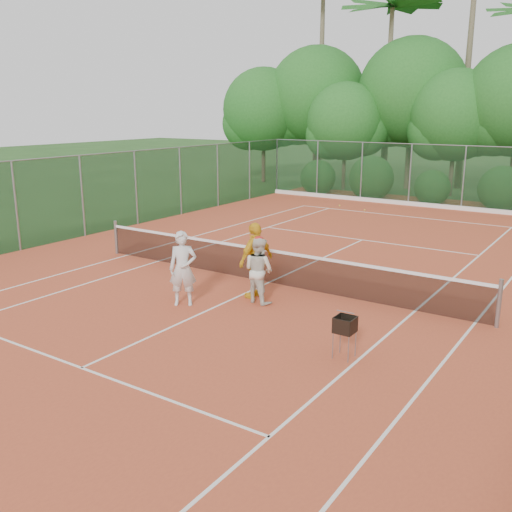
{
  "coord_description": "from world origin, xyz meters",
  "views": [
    {
      "loc": [
        8.05,
        -12.64,
        4.65
      ],
      "look_at": [
        0.4,
        -1.2,
        1.1
      ],
      "focal_mm": 40.0,
      "sensor_mm": 36.0,
      "label": 1
    }
  ],
  "objects_px": {
    "player_white": "(183,269)",
    "player_yellow": "(256,260)",
    "player_center_grp": "(259,270)",
    "ball_hopper": "(345,325)"
  },
  "relations": [
    {
      "from": "player_yellow",
      "to": "player_white",
      "type": "bearing_deg",
      "value": -29.8
    },
    {
      "from": "player_center_grp",
      "to": "player_yellow",
      "type": "height_order",
      "value": "player_yellow"
    },
    {
      "from": "player_white",
      "to": "ball_hopper",
      "type": "height_order",
      "value": "player_white"
    },
    {
      "from": "player_white",
      "to": "player_yellow",
      "type": "xyz_separation_m",
      "value": [
        1.15,
        1.44,
        0.05
      ]
    },
    {
      "from": "player_white",
      "to": "ball_hopper",
      "type": "xyz_separation_m",
      "value": [
        4.58,
        -0.64,
        -0.26
      ]
    },
    {
      "from": "player_center_grp",
      "to": "ball_hopper",
      "type": "bearing_deg",
      "value": -29.87
    },
    {
      "from": "player_center_grp",
      "to": "player_yellow",
      "type": "bearing_deg",
      "value": 134.15
    },
    {
      "from": "player_white",
      "to": "player_yellow",
      "type": "distance_m",
      "value": 1.85
    },
    {
      "from": "player_yellow",
      "to": "ball_hopper",
      "type": "distance_m",
      "value": 4.02
    },
    {
      "from": "player_center_grp",
      "to": "player_white",
      "type": "bearing_deg",
      "value": -140.18
    }
  ]
}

